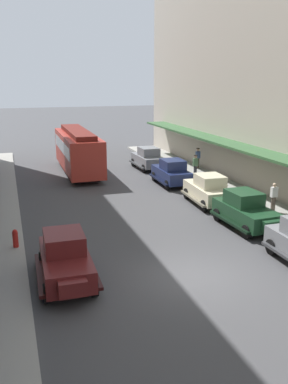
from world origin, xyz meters
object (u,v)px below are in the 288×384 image
object	(u,v)px
streetcar	(78,149)
pedestrian_2	(274,197)
fire_hydrant	(15,238)
pedestrian_4	(195,166)
parked_car_5	(246,209)
pedestrian_1	(198,158)
parked_car_0	(65,257)
parked_car_4	(208,189)
parked_car_2	(148,158)
parked_car_1	(172,172)

from	to	relation	value
streetcar	pedestrian_2	bearing A→B (deg)	-58.48
fire_hydrant	pedestrian_4	size ratio (longest dim) A/B	0.49
parked_car_5	pedestrian_1	world-z (taller)	parked_car_5
parked_car_0	parked_car_4	xyz separation A→B (m)	(9.49, 7.25, 0.00)
parked_car_5	fire_hydrant	xyz separation A→B (m)	(-11.16, 0.56, -0.38)
parked_car_2	pedestrian_2	size ratio (longest dim) A/B	2.62
parked_car_4	pedestrian_1	xyz separation A→B (m)	(3.57, 8.99, 0.07)
parked_car_4	parked_car_5	xyz separation A→B (m)	(-0.04, -4.23, 0.00)
parked_car_0	pedestrian_4	size ratio (longest dim) A/B	2.57
parked_car_0	pedestrian_1	world-z (taller)	parked_car_0
parked_car_2	pedestrian_1	bearing A→B (deg)	-25.00
parked_car_1	parked_car_4	size ratio (longest dim) A/B	0.99
parked_car_0	pedestrian_2	distance (m)	12.82
parked_car_1	streetcar	bearing A→B (deg)	133.80
parked_car_5	parked_car_4	bearing A→B (deg)	89.50
parked_car_2	fire_hydrant	distance (m)	18.13
parked_car_1	pedestrian_1	bearing A→B (deg)	45.01
parked_car_2	pedestrian_1	world-z (taller)	parked_car_2
parked_car_5	pedestrian_4	size ratio (longest dim) A/B	2.57
parked_car_4	pedestrian_1	distance (m)	9.67
parked_car_4	pedestrian_2	world-z (taller)	parked_car_4
parked_car_0	parked_car_5	world-z (taller)	same
parked_car_4	parked_car_5	bearing A→B (deg)	-90.50
parked_car_1	pedestrian_4	xyz separation A→B (m)	(2.37, 1.11, 0.07)
pedestrian_1	pedestrian_2	size ratio (longest dim) A/B	1.02
streetcar	pedestrian_1	bearing A→B (deg)	-11.89
parked_car_1	streetcar	distance (m)	8.20
pedestrian_1	parked_car_0	bearing A→B (deg)	-128.79
parked_car_1	fire_hydrant	xyz separation A→B (m)	(-10.89, -8.78, -0.38)
fire_hydrant	pedestrian_1	xyz separation A→B (m)	(14.76, 12.65, 0.45)
fire_hydrant	pedestrian_4	bearing A→B (deg)	36.72
parked_car_1	pedestrian_1	world-z (taller)	parked_car_1
pedestrian_2	pedestrian_4	bearing A→B (deg)	93.17
parked_car_1	pedestrian_4	distance (m)	2.61
parked_car_1	parked_car_5	world-z (taller)	same
parked_car_4	fire_hydrant	xyz separation A→B (m)	(-11.20, -3.67, -0.38)
parked_car_4	parked_car_0	bearing A→B (deg)	-142.60
parked_car_4	pedestrian_1	world-z (taller)	parked_car_4
pedestrian_4	parked_car_4	bearing A→B (deg)	-108.32
pedestrian_2	fire_hydrant	bearing A→B (deg)	-176.73
parked_car_4	streetcar	world-z (taller)	streetcar
parked_car_4	pedestrian_2	bearing A→B (deg)	-48.33
parked_car_1	pedestrian_4	bearing A→B (deg)	25.05
parked_car_1	parked_car_4	xyz separation A→B (m)	(0.31, -5.11, 0.00)
parked_car_1	streetcar	xyz separation A→B (m)	(-5.63, 5.88, 0.96)
parked_car_2	parked_car_5	distance (m)	14.97
streetcar	pedestrian_1	world-z (taller)	streetcar
pedestrian_4	fire_hydrant	bearing A→B (deg)	-143.28
parked_car_0	parked_car_4	distance (m)	11.94
parked_car_0	parked_car_2	size ratio (longest dim) A/B	1.00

